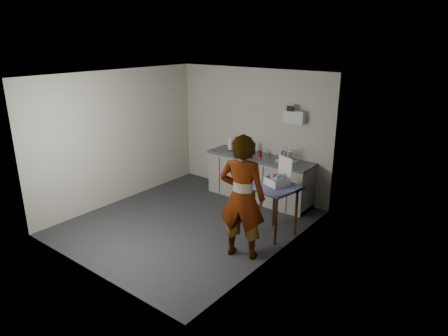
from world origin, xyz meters
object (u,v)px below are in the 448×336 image
Objects in this scene: side_table at (276,192)px; dish_rack at (287,158)px; kitchen_counter at (259,179)px; paper_towel at (230,144)px; bakery_box at (278,179)px; soda_can at (260,154)px; standing_man at (242,197)px; soap_bottle at (251,149)px; dark_bottle at (254,148)px.

dish_rack reaches higher than side_table.
dish_rack is (0.58, 0.05, 0.54)m from kitchen_counter.
bakery_box is (1.77, -1.06, -0.07)m from paper_towel.
soda_can reaches higher than side_table.
standing_man reaches higher than bakery_box.
dish_rack is at bearing 123.00° from side_table.
paper_towel reaches higher than soap_bottle.
standing_man is at bearing -81.74° from side_table.
dish_rack reaches higher than kitchen_counter.
dark_bottle is at bearing 156.29° from bakery_box.
standing_man is 8.28× the size of dark_bottle.
side_table is at bearing -41.44° from soap_bottle.
paper_towel is at bearing 158.93° from side_table.
dark_bottle is at bearing 156.64° from kitchen_counter.
dark_bottle is (0.01, 0.11, -0.02)m from soap_bottle.
soda_can is at bearing -82.34° from standing_man.
bakery_box is at bearing -45.69° from soda_can.
side_table is at bearing -47.29° from soda_can.
kitchen_counter is at bearing -175.19° from dish_rack.
standing_man is 5.13× the size of dish_rack.
dish_rack is 1.20m from bakery_box.
bakery_box is at bearing -42.74° from dark_bottle.
paper_towel reaches higher than dish_rack.
soap_bottle is (-1.26, 1.11, 0.28)m from side_table.
side_table is 1.29m from dish_rack.
paper_towel is at bearing -67.94° from standing_man.
kitchen_counter is at bearing -23.36° from dark_bottle.
kitchen_counter is at bearing 153.43° from bakery_box.
kitchen_counter is at bearing -82.27° from standing_man.
standing_man is 2.25m from soda_can.
dish_rack is at bearing 131.43° from bakery_box.
kitchen_counter is 1.58m from bakery_box.
dark_bottle is at bearing 147.13° from side_table.
soap_bottle is 2.07× the size of soda_can.
soap_bottle is 1.15× the size of dark_bottle.
bakery_box is at bearing -110.85° from standing_man.
dark_bottle is (-1.20, 2.10, 0.07)m from standing_man.
side_table is 3.81× the size of dark_bottle.
dark_bottle is 0.51× the size of bakery_box.
dish_rack is at bearing 4.81° from kitchen_counter.
side_table is (1.05, -1.13, 0.34)m from kitchen_counter.
paper_towel is 2.07m from bakery_box.
standing_man reaches higher than dish_rack.
soap_bottle is at bearing 149.95° from side_table.
soda_can is 0.23m from dark_bottle.
bakery_box reaches higher than soap_bottle.
standing_man is 6.89× the size of paper_towel.
paper_towel is at bearing 177.35° from soap_bottle.
kitchen_counter is 1.18× the size of standing_man.
soap_bottle is at bearing -93.20° from dark_bottle.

